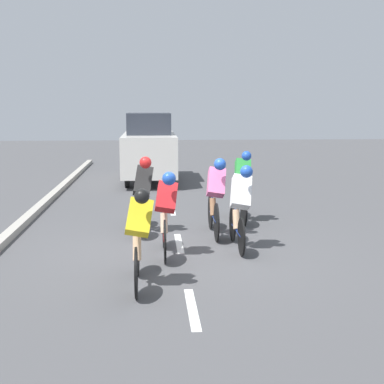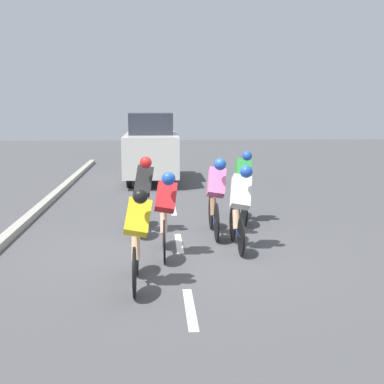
% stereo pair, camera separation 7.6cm
% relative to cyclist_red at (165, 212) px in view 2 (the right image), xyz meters
% --- Properties ---
extents(ground_plane, '(60.00, 60.00, 0.00)m').
position_rel_cyclist_red_xyz_m(ground_plane, '(-0.26, -0.50, -0.76)').
color(ground_plane, '#4C4C4F').
extents(lane_stripe_near, '(0.12, 1.40, 0.01)m').
position_rel_cyclist_red_xyz_m(lane_stripe_near, '(-0.26, 2.39, -0.75)').
color(lane_stripe_near, white).
rests_on(lane_stripe_near, ground).
extents(lane_stripe_mid, '(0.12, 1.40, 0.01)m').
position_rel_cyclist_red_xyz_m(lane_stripe_mid, '(-0.26, -0.81, -0.75)').
color(lane_stripe_mid, white).
rests_on(lane_stripe_mid, ground).
extents(lane_stripe_far, '(0.12, 1.40, 0.01)m').
position_rel_cyclist_red_xyz_m(lane_stripe_far, '(-0.26, -4.01, -0.75)').
color(lane_stripe_far, white).
rests_on(lane_stripe_far, ground).
extents(curb, '(0.20, 28.39, 0.14)m').
position_rel_cyclist_red_xyz_m(curb, '(2.94, -0.81, -0.69)').
color(curb, '#A8A399').
rests_on(curb, ground).
extents(cyclist_red, '(0.40, 1.65, 1.45)m').
position_rel_cyclist_red_xyz_m(cyclist_red, '(0.00, 0.00, 0.00)').
color(cyclist_red, black).
rests_on(cyclist_red, ground).
extents(cyclist_white, '(0.42, 1.63, 1.51)m').
position_rel_cyclist_red_xyz_m(cyclist_white, '(-1.30, -0.33, 0.04)').
color(cyclist_white, black).
rests_on(cyclist_white, ground).
extents(cyclist_black, '(0.42, 1.70, 1.54)m').
position_rel_cyclist_red_xyz_m(cyclist_black, '(0.41, -1.70, 0.06)').
color(cyclist_black, black).
rests_on(cyclist_black, ground).
extents(cyclist_pink, '(0.40, 1.76, 1.53)m').
position_rel_cyclist_red_xyz_m(cyclist_pink, '(-0.99, -1.34, 0.04)').
color(cyclist_pink, black).
rests_on(cyclist_pink, ground).
extents(cyclist_yellow, '(0.41, 1.64, 1.42)m').
position_rel_cyclist_red_xyz_m(cyclist_yellow, '(0.41, 1.54, -0.02)').
color(cyclist_yellow, black).
rests_on(cyclist_yellow, ground).
extents(cyclist_green, '(0.39, 1.73, 1.56)m').
position_rel_cyclist_red_xyz_m(cyclist_green, '(-1.71, -2.56, 0.04)').
color(cyclist_green, black).
rests_on(cyclist_green, ground).
extents(support_car, '(1.70, 4.28, 2.26)m').
position_rel_cyclist_red_xyz_m(support_car, '(0.30, -9.05, 0.37)').
color(support_car, black).
rests_on(support_car, ground).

